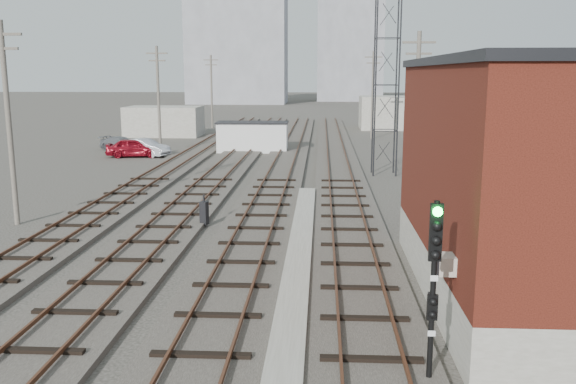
# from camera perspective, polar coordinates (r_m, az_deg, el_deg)

# --- Properties ---
(ground) EXTENTS (320.00, 320.00, 0.00)m
(ground) POSITION_cam_1_polar(r_m,az_deg,el_deg) (66.54, 2.07, 5.20)
(ground) COLOR #282621
(ground) RESTS_ON ground
(track_right) EXTENTS (3.20, 90.00, 0.39)m
(track_right) POSITION_cam_1_polar(r_m,az_deg,el_deg) (45.68, 4.67, 2.64)
(track_right) COLOR #332D28
(track_right) RESTS_ON ground
(track_mid_right) EXTENTS (3.20, 90.00, 0.39)m
(track_mid_right) POSITION_cam_1_polar(r_m,az_deg,el_deg) (45.75, -0.35, 2.68)
(track_mid_right) COLOR #332D28
(track_mid_right) RESTS_ON ground
(track_mid_left) EXTENTS (3.20, 90.00, 0.39)m
(track_mid_left) POSITION_cam_1_polar(r_m,az_deg,el_deg) (46.17, -5.31, 2.71)
(track_mid_left) COLOR #332D28
(track_mid_left) RESTS_ON ground
(track_left) EXTENTS (3.20, 90.00, 0.39)m
(track_left) POSITION_cam_1_polar(r_m,az_deg,el_deg) (46.93, -10.16, 2.72)
(track_left) COLOR #332D28
(track_left) RESTS_ON ground
(platform_curb) EXTENTS (0.90, 28.00, 0.26)m
(platform_curb) POSITION_cam_1_polar(r_m,az_deg,el_deg) (21.25, 0.89, -7.10)
(platform_curb) COLOR gray
(platform_curb) RESTS_ON ground
(brick_building) EXTENTS (6.54, 12.20, 7.22)m
(brick_building) POSITION_cam_1_polar(r_m,az_deg,el_deg) (19.46, 21.74, 1.04)
(brick_building) COLOR gray
(brick_building) RESTS_ON ground
(lattice_tower) EXTENTS (1.60, 1.60, 15.00)m
(lattice_tower) POSITION_cam_1_polar(r_m,az_deg,el_deg) (41.40, 9.22, 11.94)
(lattice_tower) COLOR black
(lattice_tower) RESTS_ON ground
(utility_pole_left_a) EXTENTS (1.80, 0.24, 9.00)m
(utility_pole_left_a) POSITION_cam_1_polar(r_m,az_deg,el_deg) (29.66, -24.70, 6.27)
(utility_pole_left_a) COLOR #595147
(utility_pole_left_a) RESTS_ON ground
(utility_pole_left_b) EXTENTS (1.80, 0.24, 9.00)m
(utility_pole_left_b) POSITION_cam_1_polar(r_m,az_deg,el_deg) (53.05, -12.03, 8.69)
(utility_pole_left_b) COLOR #595147
(utility_pole_left_b) RESTS_ON ground
(utility_pole_left_c) EXTENTS (1.80, 0.24, 9.00)m
(utility_pole_left_c) POSITION_cam_1_polar(r_m,az_deg,el_deg) (77.45, -7.17, 9.50)
(utility_pole_left_c) COLOR #595147
(utility_pole_left_c) RESTS_ON ground
(utility_pole_right_a) EXTENTS (1.80, 0.24, 9.00)m
(utility_pole_right_a) POSITION_cam_1_polar(r_m,az_deg,el_deg) (34.63, 11.93, 7.57)
(utility_pole_right_a) COLOR #595147
(utility_pole_right_a) RESTS_ON ground
(utility_pole_right_b) EXTENTS (1.80, 0.24, 9.00)m
(utility_pole_right_b) POSITION_cam_1_polar(r_m,az_deg,el_deg) (64.42, 7.92, 9.19)
(utility_pole_right_b) COLOR #595147
(utility_pole_right_b) RESTS_ON ground
(apartment_left) EXTENTS (22.00, 14.00, 30.00)m
(apartment_left) POSITION_cam_1_polar(r_m,az_deg,el_deg) (142.73, -4.73, 14.30)
(apartment_left) COLOR gray
(apartment_left) RESTS_ON ground
(apartment_right) EXTENTS (16.00, 12.00, 26.00)m
(apartment_right) POSITION_cam_1_polar(r_m,az_deg,el_deg) (156.45, 5.80, 13.26)
(apartment_right) COLOR gray
(apartment_right) RESTS_ON ground
(shed_left) EXTENTS (8.00, 5.00, 3.20)m
(shed_left) POSITION_cam_1_polar(r_m,az_deg,el_deg) (68.60, -11.50, 6.51)
(shed_left) COLOR gray
(shed_left) RESTS_ON ground
(shed_right) EXTENTS (6.00, 6.00, 4.00)m
(shed_right) POSITION_cam_1_polar(r_m,az_deg,el_deg) (76.72, 9.02, 7.35)
(shed_right) COLOR gray
(shed_right) RESTS_ON ground
(signal_mast) EXTENTS (0.40, 0.41, 4.15)m
(signal_mast) POSITION_cam_1_polar(r_m,az_deg,el_deg) (13.41, 13.48, -7.94)
(signal_mast) COLOR gray
(signal_mast) RESTS_ON ground
(switch_stand) EXTENTS (0.39, 0.39, 1.37)m
(switch_stand) POSITION_cam_1_polar(r_m,az_deg,el_deg) (27.40, -7.85, -1.93)
(switch_stand) COLOR black
(switch_stand) RESTS_ON ground
(site_trailer) EXTENTS (6.27, 2.80, 2.62)m
(site_trailer) POSITION_cam_1_polar(r_m,az_deg,el_deg) (53.52, -3.33, 5.19)
(site_trailer) COLOR silver
(site_trailer) RESTS_ON ground
(car_red) EXTENTS (4.72, 2.34, 1.55)m
(car_red) POSITION_cam_1_polar(r_m,az_deg,el_deg) (51.58, -14.15, 4.05)
(car_red) COLOR maroon
(car_red) RESTS_ON ground
(car_silver) EXTENTS (4.68, 3.04, 1.46)m
(car_silver) POSITION_cam_1_polar(r_m,az_deg,el_deg) (51.86, -13.30, 4.07)
(car_silver) COLOR #B1B3BA
(car_silver) RESTS_ON ground
(car_grey) EXTENTS (4.53, 3.28, 1.22)m
(car_grey) POSITION_cam_1_polar(r_m,az_deg,el_deg) (56.36, -15.33, 4.39)
(car_grey) COLOR slate
(car_grey) RESTS_ON ground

